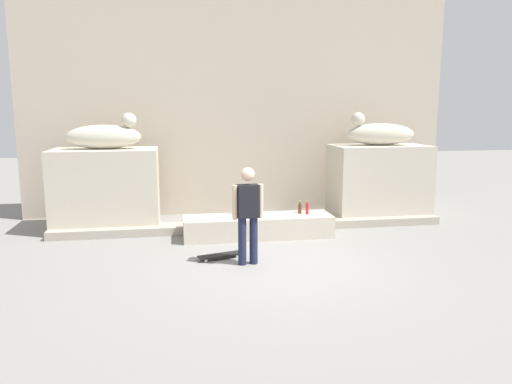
{
  "coord_description": "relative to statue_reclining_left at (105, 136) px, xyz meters",
  "views": [
    {
      "loc": [
        -1.68,
        -7.74,
        2.64
      ],
      "look_at": [
        -0.19,
        1.03,
        1.1
      ],
      "focal_mm": 34.03,
      "sensor_mm": 36.0,
      "label": 1
    }
  ],
  "objects": [
    {
      "name": "ledge_block",
      "position": [
        3.13,
        -1.27,
        -1.83
      ],
      "size": [
        3.07,
        0.78,
        0.44
      ],
      "primitive_type": "cube",
      "color": "beige",
      "rests_on": "ground_plane"
    },
    {
      "name": "ground_plane",
      "position": [
        3.13,
        -3.15,
        -2.05
      ],
      "size": [
        40.0,
        40.0,
        0.0
      ],
      "primitive_type": "plane",
      "color": "gray"
    },
    {
      "name": "pedestal_right",
      "position": [
        6.29,
        0.0,
        -1.17
      ],
      "size": [
        2.25,
        1.29,
        1.77
      ],
      "primitive_type": "cube",
      "color": "beige",
      "rests_on": "ground_plane"
    },
    {
      "name": "skater",
      "position": [
        2.65,
        -2.98,
        -1.13
      ],
      "size": [
        0.54,
        0.24,
        1.67
      ],
      "rotation": [
        0.0,
        0.0,
        0.12
      ],
      "color": "#1E233F",
      "rests_on": "ground_plane"
    },
    {
      "name": "bottle_clear",
      "position": [
        2.7,
        -1.02,
        -1.47
      ],
      "size": [
        0.08,
        0.08,
        0.32
      ],
      "color": "silver",
      "rests_on": "ledge_block"
    },
    {
      "name": "bottle_brown",
      "position": [
        4.05,
        -1.13,
        -1.5
      ],
      "size": [
        0.08,
        0.08,
        0.26
      ],
      "color": "#593314",
      "rests_on": "ledge_block"
    },
    {
      "name": "stair_step",
      "position": [
        3.13,
        -0.66,
        -1.96
      ],
      "size": [
        8.58,
        0.5,
        0.18
      ],
      "primitive_type": "cube",
      "color": "#A9A08F",
      "rests_on": "ground_plane"
    },
    {
      "name": "skateboard",
      "position": [
        2.21,
        -2.61,
        -1.99
      ],
      "size": [
        0.82,
        0.42,
        0.08
      ],
      "rotation": [
        0.0,
        0.0,
        0.29
      ],
      "color": "black",
      "rests_on": "ground_plane"
    },
    {
      "name": "statue_reclining_left",
      "position": [
        0.0,
        0.0,
        0.0
      ],
      "size": [
        1.62,
        0.63,
        0.78
      ],
      "rotation": [
        0.0,
        0.0,
        -0.05
      ],
      "color": "beige",
      "rests_on": "pedestal_left"
    },
    {
      "name": "bottle_red",
      "position": [
        4.17,
        -1.27,
        -1.48
      ],
      "size": [
        0.06,
        0.06,
        0.29
      ],
      "color": "red",
      "rests_on": "ledge_block"
    },
    {
      "name": "statue_reclining_right",
      "position": [
        6.26,
        0.01,
        0.0
      ],
      "size": [
        1.66,
        0.76,
        0.78
      ],
      "rotation": [
        0.0,
        0.0,
        3.01
      ],
      "color": "beige",
      "rests_on": "pedestal_right"
    },
    {
      "name": "facade_wall",
      "position": [
        3.13,
        1.49,
        0.77
      ],
      "size": [
        10.58,
        0.6,
        5.64
      ],
      "primitive_type": "cube",
      "color": "#C1B19B",
      "rests_on": "ground_plane"
    },
    {
      "name": "pedestal_left",
      "position": [
        -0.04,
        0.0,
        -1.17
      ],
      "size": [
        2.25,
        1.29,
        1.77
      ],
      "primitive_type": "cube",
      "color": "beige",
      "rests_on": "ground_plane"
    }
  ]
}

